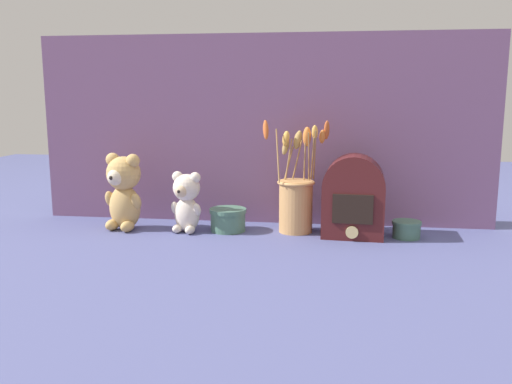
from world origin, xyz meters
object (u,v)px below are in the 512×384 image
Objects in this scene: teddy_bear_large at (124,190)px; decorative_tin_short at (406,229)px; teddy_bear_medium at (186,201)px; flower_vase at (296,198)px; vintage_radio at (354,197)px; decorative_tin_tall at (228,220)px.

teddy_bear_large reaches higher than decorative_tin_short.
teddy_bear_medium is at bearing -2.06° from teddy_bear_large.
teddy_bear_medium is 0.54× the size of flower_vase.
vintage_radio is at bearing 0.89° from teddy_bear_large.
teddy_bear_medium is 0.66m from decorative_tin_short.
decorative_tin_short is at bearing -5.18° from flower_vase.
vintage_radio reaches higher than teddy_bear_medium.
decorative_tin_tall is (-0.38, 0.01, -0.08)m from vintage_radio.
teddy_bear_large is 0.34m from decorative_tin_tall.
teddy_bear_large is 2.10× the size of decorative_tin_tall.
decorative_tin_short is at bearing 0.20° from vintage_radio.
teddy_bear_large is 0.20m from teddy_bear_medium.
teddy_bear_medium is at bearing -177.92° from vintage_radio.
decorative_tin_short is (0.16, 0.00, -0.09)m from vintage_radio.
teddy_bear_large is at bearing -179.11° from vintage_radio.
flower_vase is at bearing 174.82° from decorative_tin_short.
teddy_bear_large is at bearing -175.59° from flower_vase.
teddy_bear_medium is 0.77× the size of vintage_radio.
flower_vase is 3.04× the size of decorative_tin_tall.
teddy_bear_large is 0.70m from vintage_radio.
decorative_tin_tall is (-0.21, -0.02, -0.07)m from flower_vase.
vintage_radio reaches higher than decorative_tin_tall.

